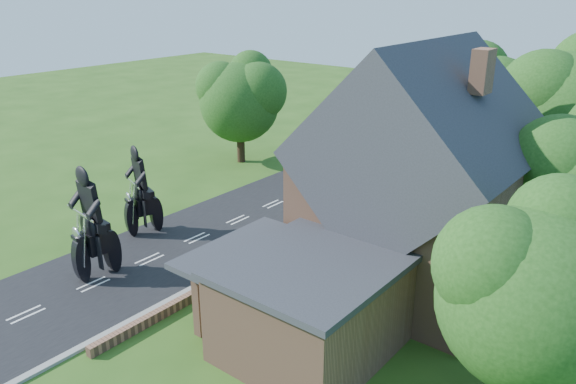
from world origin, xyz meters
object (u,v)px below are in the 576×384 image
Objects in this scene: annex at (308,305)px; motorcycle_follow at (144,220)px; garden_wall at (287,244)px; motorcycle_lead at (98,260)px; house at (420,186)px.

motorcycle_follow is at bearing 168.24° from annex.
garden_wall is 3.12× the size of annex.
motorcycle_lead is (-10.35, -1.57, -1.00)m from annex.
annex is 12.79m from motorcycle_follow.
house is at bearing 9.17° from garden_wall.
motorcycle_follow is at bearing -55.69° from motorcycle_lead.
motorcycle_lead is (-10.97, -8.37, -3.57)m from house.
motorcycle_lead is at bearing -171.36° from annex.
garden_wall is 8.19m from annex.
motorcycle_follow is at bearing -162.22° from house.
motorcycle_lead reaches higher than garden_wall.
house is at bearing -143.71° from motorcycle_follow.
annex is 10.52m from motorcycle_lead.
motorcycle_follow is (-12.48, 2.60, -1.06)m from annex.
garden_wall is 14.54× the size of motorcycle_follow.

